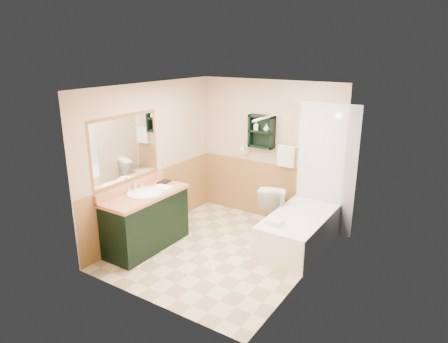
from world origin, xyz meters
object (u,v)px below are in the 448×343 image
soap_bottle_a (256,128)px  soap_bottle_b (267,128)px  hair_dryer (246,149)px  vanity_book (160,176)px  vanity (146,221)px  toilet (273,205)px  wall_shelf (261,132)px  bathtub (298,232)px

soap_bottle_a → soap_bottle_b: size_ratio=1.20×
hair_dryer → soap_bottle_a: size_ratio=1.62×
hair_dryer → vanity_book: 1.61m
vanity → toilet: size_ratio=1.75×
vanity → vanity_book: 0.76m
wall_shelf → toilet: wall_shelf is taller
toilet → soap_bottle_b: bearing=-57.0°
wall_shelf → bathtub: size_ratio=0.37×
vanity → toilet: bearing=53.1°
wall_shelf → soap_bottle_a: (-0.10, -0.01, 0.05)m
vanity_book → hair_dryer: bearing=53.9°
toilet → vanity_book: vanity_book is taller
hair_dryer → bathtub: 1.77m
toilet → soap_bottle_a: (-0.47, 0.21, 1.22)m
hair_dryer → vanity_book: size_ratio=1.16×
wall_shelf → hair_dryer: 0.46m
vanity → bathtub: vanity is taller
vanity → soap_bottle_a: 2.36m
vanity → toilet: vanity is taller
wall_shelf → hair_dryer: bearing=175.2°
vanity → soap_bottle_b: soap_bottle_b is taller
vanity → bathtub: bearing=32.2°
soap_bottle_b → hair_dryer: bearing=175.7°
hair_dryer → soap_bottle_a: 0.45m
hair_dryer → vanity: (-0.59, -1.92, -0.77)m
vanity → soap_bottle_b: (0.99, 1.89, 1.18)m
hair_dryer → toilet: hair_dryer is taller
soap_bottle_a → toilet: bearing=-24.3°
hair_dryer → toilet: bearing=-19.8°
hair_dryer → bathtub: hair_dryer is taller
hair_dryer → soap_bottle_b: size_ratio=1.95×
soap_bottle_a → soap_bottle_b: 0.19m
wall_shelf → toilet: bearing=-30.3°
toilet → soap_bottle_b: 1.28m
soap_bottle_a → bathtub: bearing=-31.3°
vanity → soap_bottle_a: soap_bottle_a is taller
vanity_book → soap_bottle_b: (1.16, 1.37, 0.65)m
vanity_book → soap_bottle_b: 1.91m
vanity → soap_bottle_a: bearing=67.2°
hair_dryer → vanity_book: bearing=-118.5°
vanity_book → bathtub: bearing=10.6°
hair_dryer → soap_bottle_a: soap_bottle_a is taller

